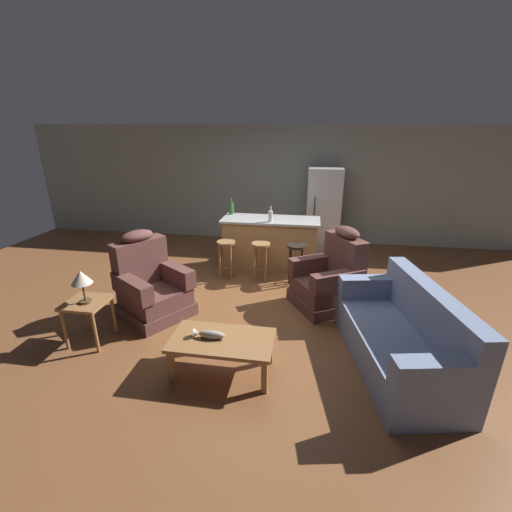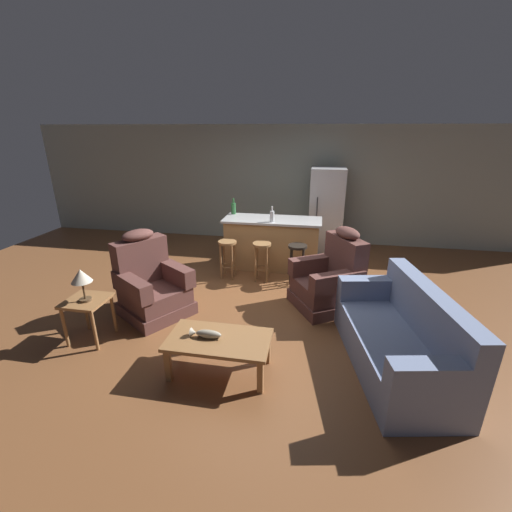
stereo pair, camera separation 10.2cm
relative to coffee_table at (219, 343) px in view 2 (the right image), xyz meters
The scene contains 16 objects.
ground_plane 1.80m from the coffee_table, 85.44° to the left, with size 12.00×12.00×0.00m.
back_wall 4.98m from the coffee_table, 88.35° to the left, with size 12.00×0.05×2.60m.
coffee_table is the anchor object (origin of this frame).
fish_figurine 0.17m from the coffee_table, behind, with size 0.34×0.10×0.10m.
couch 1.98m from the coffee_table, 12.87° to the left, with size 1.19×2.03×0.94m.
recliner_near_lamp 1.70m from the coffee_table, 140.43° to the left, with size 1.16×1.16×1.20m.
recliner_near_island 2.11m from the coffee_table, 55.31° to the left, with size 1.15×1.15×1.20m.
end_table 1.79m from the coffee_table, behind, with size 0.48×0.48×0.56m.
table_lamp 1.83m from the coffee_table, behind, with size 0.24×0.24×0.41m.
kitchen_island 3.12m from the coffee_table, 87.42° to the left, with size 1.80×0.70×0.95m.
bar_stool_left 2.55m from the coffee_table, 102.72° to the left, with size 0.32×0.32×0.68m.
bar_stool_middle 2.48m from the coffee_table, 88.86° to the left, with size 0.32×0.32×0.68m.
bar_stool_right 2.57m from the coffee_table, 75.12° to the left, with size 0.32×0.32×0.68m.
refrigerator 4.48m from the coffee_table, 75.38° to the left, with size 0.70×0.69×1.76m.
bottle_tall_green 2.99m from the coffee_table, 86.86° to the left, with size 0.08×0.08×0.28m.
bottle_short_amber 3.49m from the coffee_table, 101.06° to the left, with size 0.09×0.09×0.30m.
Camera 2 is at (0.81, -4.74, 2.52)m, focal length 24.00 mm.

